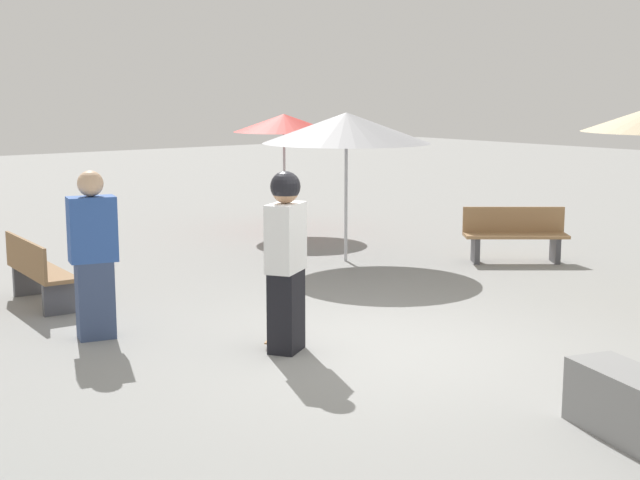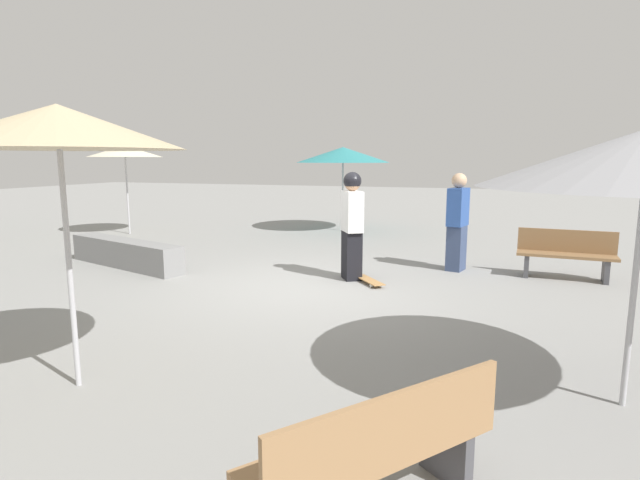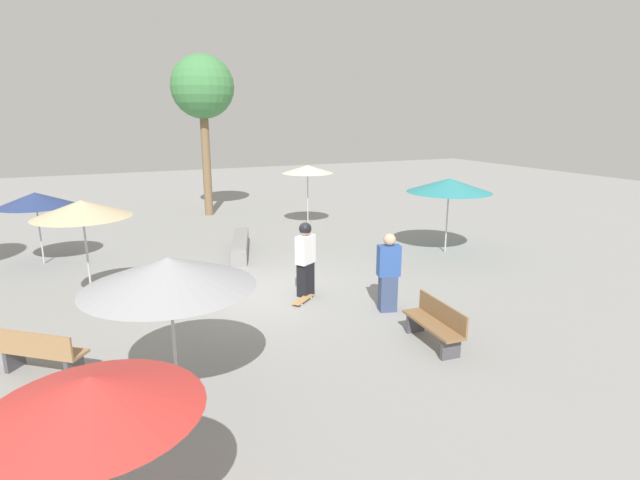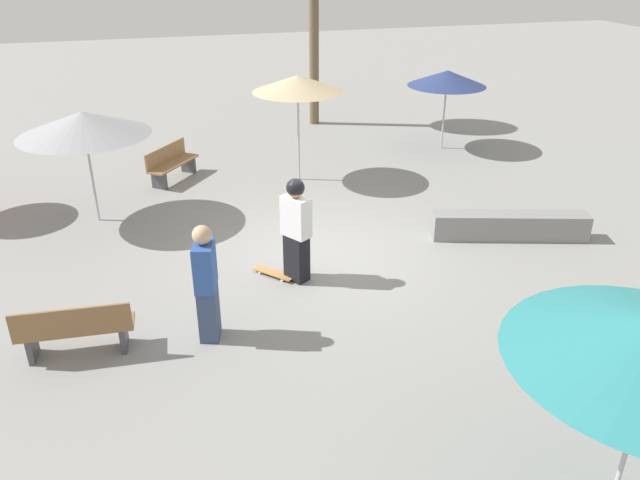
{
  "view_description": "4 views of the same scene",
  "coord_description": "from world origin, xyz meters",
  "px_view_note": "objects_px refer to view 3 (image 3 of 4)",
  "views": [
    {
      "loc": [
        6.0,
        6.63,
        2.67
      ],
      "look_at": [
        0.45,
        -0.42,
        1.15
      ],
      "focal_mm": 50.0,
      "sensor_mm": 36.0,
      "label": 1
    },
    {
      "loc": [
        -7.49,
        -2.82,
        2.08
      ],
      "look_at": [
        0.33,
        -0.14,
        0.74
      ],
      "focal_mm": 28.0,
      "sensor_mm": 36.0,
      "label": 2
    },
    {
      "loc": [
        -3.74,
        -11.42,
        4.39
      ],
      "look_at": [
        1.05,
        -0.8,
        1.45
      ],
      "focal_mm": 28.0,
      "sensor_mm": 36.0,
      "label": 3
    },
    {
      "loc": [
        10.03,
        -2.86,
        5.4
      ],
      "look_at": [
        1.27,
        -0.3,
        0.96
      ],
      "focal_mm": 35.0,
      "sensor_mm": 36.0,
      "label": 4
    }
  ],
  "objects_px": {
    "shade_umbrella_navy": "(35,199)",
    "bystander_watching": "(388,273)",
    "shade_umbrella_grey": "(169,272)",
    "shade_umbrella_teal": "(449,185)",
    "shade_umbrella_red": "(92,395)",
    "skateboard": "(303,299)",
    "concrete_ledge": "(240,246)",
    "shade_umbrella_tan": "(82,209)",
    "palm_tree_left": "(202,89)",
    "bench_far": "(435,324)",
    "shade_umbrella_cream": "(308,169)",
    "skater_main": "(305,257)",
    "bench_near": "(39,352)"
  },
  "relations": [
    {
      "from": "shade_umbrella_navy",
      "to": "bystander_watching",
      "type": "distance_m",
      "value": 10.66
    },
    {
      "from": "shade_umbrella_teal",
      "to": "shade_umbrella_red",
      "type": "xyz_separation_m",
      "value": [
        -10.45,
        -8.38,
        -0.16
      ]
    },
    {
      "from": "skater_main",
      "to": "skateboard",
      "type": "relative_size",
      "value": 2.52
    },
    {
      "from": "bench_far",
      "to": "shade_umbrella_navy",
      "type": "relative_size",
      "value": 0.75
    },
    {
      "from": "skater_main",
      "to": "shade_umbrella_red",
      "type": "distance_m",
      "value": 8.12
    },
    {
      "from": "shade_umbrella_teal",
      "to": "concrete_ledge",
      "type": "bearing_deg",
      "value": 157.05
    },
    {
      "from": "shade_umbrella_tan",
      "to": "palm_tree_left",
      "type": "bearing_deg",
      "value": 64.05
    },
    {
      "from": "shade_umbrella_navy",
      "to": "shade_umbrella_tan",
      "type": "bearing_deg",
      "value": -73.62
    },
    {
      "from": "shade_umbrella_navy",
      "to": "shade_umbrella_grey",
      "type": "bearing_deg",
      "value": -74.61
    },
    {
      "from": "skateboard",
      "to": "shade_umbrella_cream",
      "type": "relative_size",
      "value": 0.3
    },
    {
      "from": "shade_umbrella_grey",
      "to": "shade_umbrella_tan",
      "type": "bearing_deg",
      "value": 104.42
    },
    {
      "from": "shade_umbrella_tan",
      "to": "shade_umbrella_red",
      "type": "bearing_deg",
      "value": -89.05
    },
    {
      "from": "concrete_ledge",
      "to": "shade_umbrella_grey",
      "type": "height_order",
      "value": "shade_umbrella_grey"
    },
    {
      "from": "bench_far",
      "to": "shade_umbrella_tan",
      "type": "height_order",
      "value": "shade_umbrella_tan"
    },
    {
      "from": "skateboard",
      "to": "concrete_ledge",
      "type": "xyz_separation_m",
      "value": [
        -0.21,
        4.83,
        0.2
      ]
    },
    {
      "from": "concrete_ledge",
      "to": "bench_near",
      "type": "xyz_separation_m",
      "value": [
        -5.25,
        -6.17,
        0.16
      ]
    },
    {
      "from": "shade_umbrella_tan",
      "to": "palm_tree_left",
      "type": "xyz_separation_m",
      "value": [
        4.87,
        10.0,
        3.08
      ]
    },
    {
      "from": "concrete_ledge",
      "to": "shade_umbrella_tan",
      "type": "distance_m",
      "value": 5.82
    },
    {
      "from": "skateboard",
      "to": "shade_umbrella_navy",
      "type": "height_order",
      "value": "shade_umbrella_navy"
    },
    {
      "from": "bench_near",
      "to": "shade_umbrella_navy",
      "type": "bearing_deg",
      "value": 132.09
    },
    {
      "from": "concrete_ledge",
      "to": "palm_tree_left",
      "type": "xyz_separation_m",
      "value": [
        0.45,
        6.84,
        5.17
      ]
    },
    {
      "from": "palm_tree_left",
      "to": "bench_far",
      "type": "bearing_deg",
      "value": -85.21
    },
    {
      "from": "bench_far",
      "to": "bystander_watching",
      "type": "relative_size",
      "value": 0.89
    },
    {
      "from": "shade_umbrella_teal",
      "to": "shade_umbrella_grey",
      "type": "bearing_deg",
      "value": -150.74
    },
    {
      "from": "bench_far",
      "to": "skater_main",
      "type": "bearing_deg",
      "value": 23.64
    },
    {
      "from": "shade_umbrella_cream",
      "to": "shade_umbrella_tan",
      "type": "height_order",
      "value": "shade_umbrella_tan"
    },
    {
      "from": "shade_umbrella_teal",
      "to": "shade_umbrella_cream",
      "type": "bearing_deg",
      "value": 115.01
    },
    {
      "from": "skater_main",
      "to": "palm_tree_left",
      "type": "bearing_deg",
      "value": -122.07
    },
    {
      "from": "palm_tree_left",
      "to": "shade_umbrella_teal",
      "type": "bearing_deg",
      "value": -58.84
    },
    {
      "from": "concrete_ledge",
      "to": "bystander_watching",
      "type": "distance_m",
      "value": 6.42
    },
    {
      "from": "concrete_ledge",
      "to": "shade_umbrella_red",
      "type": "bearing_deg",
      "value": -111.31
    },
    {
      "from": "skater_main",
      "to": "bench_far",
      "type": "relative_size",
      "value": 1.15
    },
    {
      "from": "shade_umbrella_tan",
      "to": "bystander_watching",
      "type": "bearing_deg",
      "value": -25.7
    },
    {
      "from": "shade_umbrella_grey",
      "to": "shade_umbrella_red",
      "type": "relative_size",
      "value": 1.18
    },
    {
      "from": "shade_umbrella_cream",
      "to": "shade_umbrella_tan",
      "type": "bearing_deg",
      "value": -142.95
    },
    {
      "from": "bench_near",
      "to": "bystander_watching",
      "type": "relative_size",
      "value": 0.84
    },
    {
      "from": "shade_umbrella_cream",
      "to": "shade_umbrella_tan",
      "type": "distance_m",
      "value": 10.04
    },
    {
      "from": "shade_umbrella_grey",
      "to": "shade_umbrella_teal",
      "type": "relative_size",
      "value": 0.97
    },
    {
      "from": "skater_main",
      "to": "shade_umbrella_teal",
      "type": "relative_size",
      "value": 0.69
    },
    {
      "from": "shade_umbrella_navy",
      "to": "bystander_watching",
      "type": "bearing_deg",
      "value": -44.93
    },
    {
      "from": "shade_umbrella_grey",
      "to": "palm_tree_left",
      "type": "bearing_deg",
      "value": 76.03
    },
    {
      "from": "shade_umbrella_grey",
      "to": "shade_umbrella_cream",
      "type": "relative_size",
      "value": 1.07
    },
    {
      "from": "shade_umbrella_teal",
      "to": "skateboard",
      "type": "bearing_deg",
      "value": -159.56
    },
    {
      "from": "skateboard",
      "to": "shade_umbrella_tan",
      "type": "distance_m",
      "value": 5.42
    },
    {
      "from": "shade_umbrella_tan",
      "to": "shade_umbrella_red",
      "type": "relative_size",
      "value": 1.15
    },
    {
      "from": "palm_tree_left",
      "to": "bystander_watching",
      "type": "bearing_deg",
      "value": -84.21
    },
    {
      "from": "concrete_ledge",
      "to": "shade_umbrella_red",
      "type": "distance_m",
      "value": 11.93
    },
    {
      "from": "bench_far",
      "to": "shade_umbrella_teal",
      "type": "xyz_separation_m",
      "value": [
        4.47,
        5.39,
        1.78
      ]
    },
    {
      "from": "bench_far",
      "to": "shade_umbrella_grey",
      "type": "bearing_deg",
      "value": 92.38
    },
    {
      "from": "skater_main",
      "to": "bench_far",
      "type": "bearing_deg",
      "value": 77.64
    }
  ]
}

